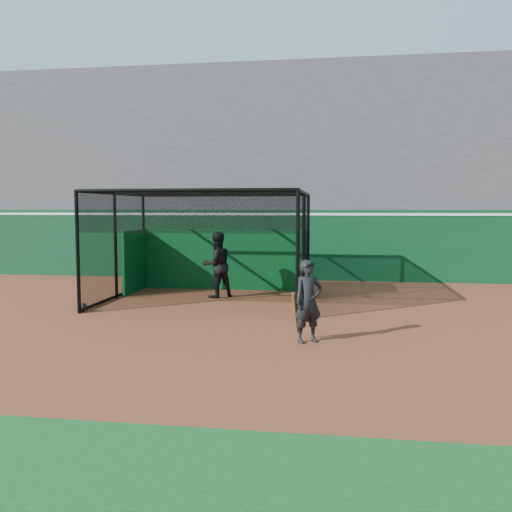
# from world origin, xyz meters

# --- Properties ---
(ground) EXTENTS (120.00, 120.00, 0.00)m
(ground) POSITION_xyz_m (0.00, 0.00, 0.00)
(ground) COLOR brown
(ground) RESTS_ON ground
(outfield_wall) EXTENTS (50.00, 0.50, 2.50)m
(outfield_wall) POSITION_xyz_m (0.00, 8.50, 1.29)
(outfield_wall) COLOR #0A3A1D
(outfield_wall) RESTS_ON ground
(grandstand) EXTENTS (50.00, 7.85, 8.95)m
(grandstand) POSITION_xyz_m (0.00, 12.27, 4.48)
(grandstand) COLOR #4C4C4F
(grandstand) RESTS_ON ground
(batting_cage) EXTENTS (5.40, 4.62, 2.97)m
(batting_cage) POSITION_xyz_m (-0.56, 3.59, 1.48)
(batting_cage) COLOR black
(batting_cage) RESTS_ON ground
(batter) EXTENTS (1.16, 1.13, 1.88)m
(batter) POSITION_xyz_m (-0.43, 4.18, 0.94)
(batter) COLOR black
(batter) RESTS_ON ground
(on_deck_player) EXTENTS (0.69, 0.63, 1.58)m
(on_deck_player) POSITION_xyz_m (2.45, -0.73, 0.79)
(on_deck_player) COLOR black
(on_deck_player) RESTS_ON ground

